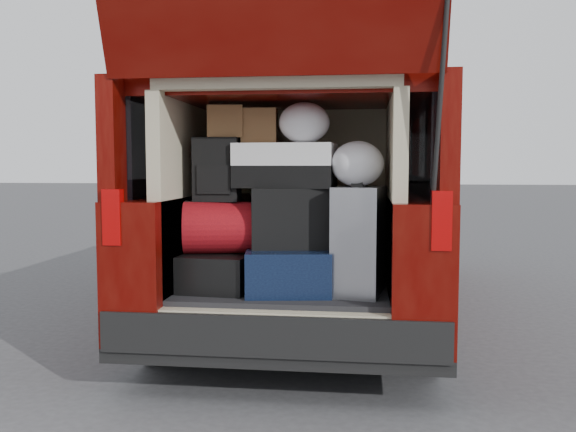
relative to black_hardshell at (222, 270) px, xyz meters
name	(u,v)px	position (x,y,z in m)	size (l,w,h in m)	color
ground	(281,387)	(0.38, -0.16, -0.66)	(80.00, 80.00, 0.00)	#38383B
minivan	(309,210)	(0.38, 1.70, 0.25)	(1.90, 5.35, 2.77)	black
load_floor	(286,329)	(0.38, 0.12, -0.38)	(1.24, 1.05, 0.55)	black
black_hardshell	(222,270)	(0.00, 0.00, 0.00)	(0.40, 0.55, 0.22)	black
navy_hardshell	(288,269)	(0.41, -0.02, 0.02)	(0.48, 0.59, 0.26)	black
silver_roller	(359,240)	(0.83, -0.06, 0.20)	(0.26, 0.42, 0.62)	silver
red_duffel	(224,227)	(0.02, -0.03, 0.26)	(0.48, 0.31, 0.31)	#9C0E12
black_soft_case	(293,218)	(0.44, -0.01, 0.33)	(0.49, 0.30, 0.36)	black
backpack	(217,170)	(-0.03, 0.01, 0.61)	(0.27, 0.16, 0.38)	black
twotone_duffel	(285,166)	(0.39, 0.03, 0.64)	(0.59, 0.30, 0.26)	silver
grocery_sack_lower	(226,122)	(0.02, 0.03, 0.90)	(0.21, 0.17, 0.19)	brown
grocery_sack_upper	(259,126)	(0.22, 0.07, 0.87)	(0.21, 0.17, 0.21)	brown
plastic_bag_center	(304,123)	(0.50, 0.04, 0.89)	(0.30, 0.28, 0.24)	white
plastic_bag_right	(357,164)	(0.82, -0.08, 0.65)	(0.30, 0.28, 0.26)	white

